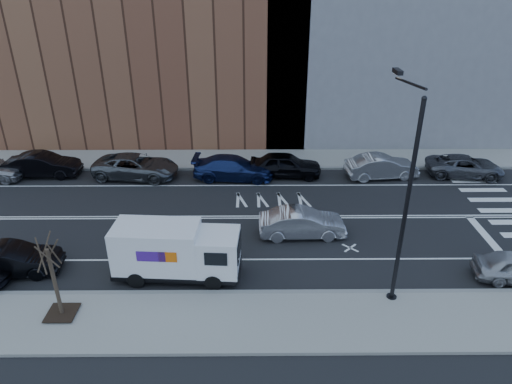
{
  "coord_description": "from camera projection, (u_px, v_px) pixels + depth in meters",
  "views": [
    {
      "loc": [
        0.95,
        -23.2,
        13.1
      ],
      "look_at": [
        1.13,
        0.48,
        1.4
      ],
      "focal_mm": 32.0,
      "sensor_mm": 36.0,
      "label": 1
    }
  ],
  "objects": [
    {
      "name": "sidewalk_near",
      "position": [
        230.0,
        321.0,
        18.67
      ],
      "size": [
        44.0,
        3.6,
        0.15
      ],
      "primitive_type": "cube",
      "color": "gray",
      "rests_on": "ground"
    },
    {
      "name": "far_parked_b",
      "position": [
        43.0,
        165.0,
        31.51
      ],
      "size": [
        5.0,
        1.8,
        1.64
      ],
      "primitive_type": "imported",
      "rotation": [
        0.0,
        0.0,
        1.58
      ],
      "color": "black",
      "rests_on": "ground"
    },
    {
      "name": "fedex_van",
      "position": [
        176.0,
        251.0,
        20.93
      ],
      "size": [
        5.95,
        2.37,
        2.67
      ],
      "rotation": [
        0.0,
        0.0,
        -0.06
      ],
      "color": "black",
      "rests_on": "ground"
    },
    {
      "name": "sidewalk_far",
      "position": [
        240.0,
        159.0,
        34.45
      ],
      "size": [
        44.0,
        3.6,
        0.15
      ],
      "primitive_type": "cube",
      "color": "gray",
      "rests_on": "ground"
    },
    {
      "name": "streetlight",
      "position": [
        404.0,
        191.0,
        18.19
      ],
      "size": [
        0.44,
        4.02,
        9.34
      ],
      "color": "black",
      "rests_on": "ground"
    },
    {
      "name": "ground",
      "position": [
        237.0,
        217.0,
        26.59
      ],
      "size": [
        120.0,
        120.0,
        0.0
      ],
      "primitive_type": "plane",
      "color": "black",
      "rests_on": "ground"
    },
    {
      "name": "far_parked_f",
      "position": [
        382.0,
        167.0,
        31.28
      ],
      "size": [
        5.07,
        2.28,
        1.61
      ],
      "primitive_type": "imported",
      "rotation": [
        0.0,
        0.0,
        1.69
      ],
      "color": "#97989C",
      "rests_on": "ground"
    },
    {
      "name": "far_parked_c",
      "position": [
        136.0,
        166.0,
        31.34
      ],
      "size": [
        6.04,
        3.31,
        1.6
      ],
      "primitive_type": "imported",
      "rotation": [
        0.0,
        0.0,
        1.45
      ],
      "color": "#54585C",
      "rests_on": "ground"
    },
    {
      "name": "road_markings",
      "position": [
        237.0,
        217.0,
        26.59
      ],
      "size": [
        40.0,
        8.6,
        0.01
      ],
      "primitive_type": null,
      "color": "white",
      "rests_on": "ground"
    },
    {
      "name": "curb_near",
      "position": [
        232.0,
        293.0,
        20.28
      ],
      "size": [
        44.0,
        0.25,
        0.17
      ],
      "primitive_type": "cube",
      "color": "gray",
      "rests_on": "ground"
    },
    {
      "name": "near_parked_rear_a",
      "position": [
        10.0,
        260.0,
        21.39
      ],
      "size": [
        4.72,
        2.07,
        1.51
      ],
      "primitive_type": "imported",
      "rotation": [
        0.0,
        0.0,
        1.68
      ],
      "color": "black",
      "rests_on": "ground"
    },
    {
      "name": "far_parked_g",
      "position": [
        465.0,
        166.0,
        31.58
      ],
      "size": [
        5.41,
        3.02,
        1.43
      ],
      "primitive_type": "imported",
      "rotation": [
        0.0,
        0.0,
        1.44
      ],
      "color": "#4B4D53",
      "rests_on": "ground"
    },
    {
      "name": "driving_sedan",
      "position": [
        302.0,
        223.0,
        24.47
      ],
      "size": [
        4.67,
        1.77,
        1.52
      ],
      "primitive_type": "imported",
      "rotation": [
        0.0,
        0.0,
        1.61
      ],
      "color": "#B3B2B8",
      "rests_on": "ground"
    },
    {
      "name": "far_parked_d",
      "position": [
        233.0,
        168.0,
        31.14
      ],
      "size": [
        5.61,
        2.61,
        1.59
      ],
      "primitive_type": "imported",
      "rotation": [
        0.0,
        0.0,
        1.5
      ],
      "color": "navy",
      "rests_on": "ground"
    },
    {
      "name": "curb_far",
      "position": [
        240.0,
        168.0,
        32.83
      ],
      "size": [
        44.0,
        0.25,
        0.17
      ],
      "primitive_type": "cube",
      "color": "gray",
      "rests_on": "ground"
    },
    {
      "name": "crosswalk",
      "position": [
        510.0,
        216.0,
        26.69
      ],
      "size": [
        3.0,
        14.0,
        0.01
      ],
      "primitive_type": null,
      "color": "white",
      "rests_on": "ground"
    },
    {
      "name": "far_parked_e",
      "position": [
        285.0,
        165.0,
        31.49
      ],
      "size": [
        5.03,
        2.27,
        1.68
      ],
      "primitive_type": "imported",
      "rotation": [
        0.0,
        0.0,
        1.51
      ],
      "color": "black",
      "rests_on": "ground"
    },
    {
      "name": "street_tree",
      "position": [
        56.0,
        289.0,
        18.37
      ],
      "size": [
        1.2,
        1.2,
        3.75
      ],
      "color": "black",
      "rests_on": "ground"
    }
  ]
}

